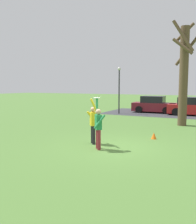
{
  "coord_description": "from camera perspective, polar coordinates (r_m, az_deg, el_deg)",
  "views": [
    {
      "loc": [
        4.06,
        -9.31,
        2.59
      ],
      "look_at": [
        -0.7,
        0.09,
        1.46
      ],
      "focal_mm": 39.53,
      "sensor_mm": 36.0,
      "label": 1
    }
  ],
  "objects": [
    {
      "name": "parked_car_maroon",
      "position": [
        24.32,
        12.85,
        1.58
      ],
      "size": [
        4.14,
        2.12,
        1.59
      ],
      "rotation": [
        0.0,
        0.0,
        0.02
      ],
      "color": "maroon",
      "rests_on": "ground_plane"
    },
    {
      "name": "parked_car_red",
      "position": [
        23.05,
        20.93,
        1.09
      ],
      "size": [
        4.14,
        2.12,
        1.59
      ],
      "rotation": [
        0.0,
        0.0,
        0.02
      ],
      "color": "red",
      "rests_on": "ground_plane"
    },
    {
      "name": "frisbee_disc",
      "position": [
        10.08,
        -0.24,
        3.31
      ],
      "size": [
        0.27,
        0.27,
        0.02
      ],
      "primitive_type": "cylinder",
      "color": "white",
      "rests_on": "person_catcher"
    },
    {
      "name": "lamppost_by_lot",
      "position": [
        22.89,
        4.91,
        6.1
      ],
      "size": [
        0.28,
        0.28,
        4.26
      ],
      "color": "#2D2D33",
      "rests_on": "ground_plane"
    },
    {
      "name": "bare_tree_tall",
      "position": [
        16.86,
        19.22,
        8.67
      ],
      "size": [
        1.59,
        1.62,
        6.63
      ],
      "color": "brown",
      "rests_on": "ground_plane"
    },
    {
      "name": "field_cone_orange",
      "position": [
        12.34,
        12.79,
        -5.37
      ],
      "size": [
        0.26,
        0.26,
        0.32
      ],
      "primitive_type": "cone",
      "color": "orange",
      "rests_on": "ground_plane"
    },
    {
      "name": "parking_strip",
      "position": [
        23.51,
        20.48,
        -0.57
      ],
      "size": [
        15.47,
        6.4,
        0.01
      ],
      "primitive_type": "cube",
      "color": "#38383D",
      "rests_on": "ground_plane"
    },
    {
      "name": "ground_plane",
      "position": [
        10.48,
        3.23,
        -8.18
      ],
      "size": [
        120.0,
        120.0,
        0.0
      ],
      "primitive_type": "plane",
      "color": "#4C7533"
    },
    {
      "name": "person_catcher",
      "position": [
        9.98,
        0.06,
        -3.13
      ],
      "size": [
        0.55,
        0.57,
        2.08
      ],
      "rotation": [
        0.0,
        0.0,
        2.28
      ],
      "color": "maroon",
      "rests_on": "ground_plane"
    },
    {
      "name": "person_defender",
      "position": [
        10.93,
        -1.17,
        -2.33
      ],
      "size": [
        0.64,
        0.66,
        2.05
      ],
      "rotation": [
        0.0,
        0.0,
        5.42
      ],
      "color": "black",
      "rests_on": "ground_plane"
    }
  ]
}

